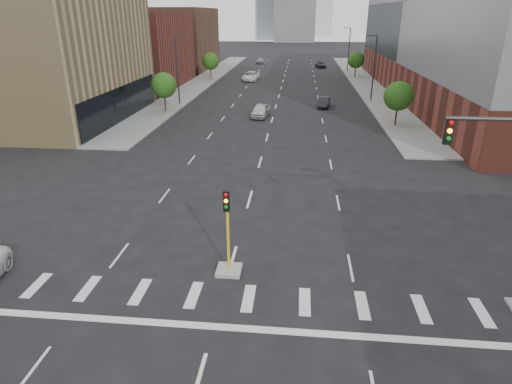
# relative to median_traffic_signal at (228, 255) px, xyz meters

# --- Properties ---
(sidewalk_left_far) EXTENTS (5.00, 92.00, 0.15)m
(sidewalk_left_far) POSITION_rel_median_traffic_signal_xyz_m (-15.00, 65.03, -0.90)
(sidewalk_left_far) COLOR gray
(sidewalk_left_far) RESTS_ON ground
(sidewalk_right_far) EXTENTS (5.00, 92.00, 0.15)m
(sidewalk_right_far) POSITION_rel_median_traffic_signal_xyz_m (15.00, 65.03, -0.90)
(sidewalk_right_far) COLOR gray
(sidewalk_right_far) RESTS_ON ground
(building_left_mid) EXTENTS (20.00, 24.00, 14.00)m
(building_left_mid) POSITION_rel_median_traffic_signal_xyz_m (-27.50, 31.03, 6.03)
(building_left_mid) COLOR tan
(building_left_mid) RESTS_ON ground
(building_left_far_a) EXTENTS (20.00, 22.00, 12.00)m
(building_left_far_a) POSITION_rel_median_traffic_signal_xyz_m (-27.50, 57.03, 5.03)
(building_left_far_a) COLOR brown
(building_left_far_a) RESTS_ON ground
(building_left_far_b) EXTENTS (20.00, 24.00, 13.00)m
(building_left_far_b) POSITION_rel_median_traffic_signal_xyz_m (-27.50, 83.03, 5.53)
(building_left_far_b) COLOR brown
(building_left_far_b) RESTS_ON ground
(building_right_main) EXTENTS (24.00, 70.00, 22.00)m
(building_right_main) POSITION_rel_median_traffic_signal_xyz_m (29.50, 51.03, 10.03)
(building_right_main) COLOR brown
(building_right_main) RESTS_ON ground
(median_traffic_signal) EXTENTS (1.20, 1.20, 4.40)m
(median_traffic_signal) POSITION_rel_median_traffic_signal_xyz_m (0.00, 0.00, 0.00)
(median_traffic_signal) COLOR #999993
(median_traffic_signal) RESTS_ON ground
(streetlight_right_a) EXTENTS (1.60, 0.22, 9.07)m
(streetlight_right_a) POSITION_rel_median_traffic_signal_xyz_m (13.41, 46.03, 4.04)
(streetlight_right_a) COLOR #2D2D30
(streetlight_right_a) RESTS_ON ground
(streetlight_right_b) EXTENTS (1.60, 0.22, 9.07)m
(streetlight_right_b) POSITION_rel_median_traffic_signal_xyz_m (13.41, 81.03, 4.04)
(streetlight_right_b) COLOR #2D2D30
(streetlight_right_b) RESTS_ON ground
(streetlight_left) EXTENTS (1.60, 0.22, 9.07)m
(streetlight_left) POSITION_rel_median_traffic_signal_xyz_m (-13.41, 41.03, 4.04)
(streetlight_left) COLOR #2D2D30
(streetlight_left) RESTS_ON ground
(tree_left_near) EXTENTS (3.20, 3.20, 4.85)m
(tree_left_near) POSITION_rel_median_traffic_signal_xyz_m (-14.00, 36.03, 2.42)
(tree_left_near) COLOR #382619
(tree_left_near) RESTS_ON ground
(tree_left_far) EXTENTS (3.20, 3.20, 4.85)m
(tree_left_far) POSITION_rel_median_traffic_signal_xyz_m (-14.00, 66.03, 2.42)
(tree_left_far) COLOR #382619
(tree_left_far) RESTS_ON ground
(tree_right_near) EXTENTS (3.20, 3.20, 4.85)m
(tree_right_near) POSITION_rel_median_traffic_signal_xyz_m (14.00, 31.03, 2.42)
(tree_right_near) COLOR #382619
(tree_right_near) RESTS_ON ground
(tree_right_far) EXTENTS (3.20, 3.20, 4.85)m
(tree_right_far) POSITION_rel_median_traffic_signal_xyz_m (14.00, 71.03, 2.42)
(tree_right_far) COLOR #382619
(tree_right_far) RESTS_ON ground
(car_near_left) EXTENTS (2.40, 4.81, 1.57)m
(car_near_left) POSITION_rel_median_traffic_signal_xyz_m (-1.50, 34.42, -0.19)
(car_near_left) COLOR silver
(car_near_left) RESTS_ON ground
(car_mid_right) EXTENTS (1.95, 4.20, 1.33)m
(car_mid_right) POSITION_rel_median_traffic_signal_xyz_m (6.53, 41.12, -0.31)
(car_mid_right) COLOR #232227
(car_mid_right) RESTS_ON ground
(car_far_left) EXTENTS (3.16, 6.11, 1.65)m
(car_far_left) POSITION_rel_median_traffic_signal_xyz_m (-6.11, 65.20, -0.15)
(car_far_left) COLOR white
(car_far_left) RESTS_ON ground
(car_deep_right) EXTENTS (2.64, 4.90, 1.35)m
(car_deep_right) POSITION_rel_median_traffic_signal_xyz_m (7.92, 87.79, -0.30)
(car_deep_right) COLOR black
(car_deep_right) RESTS_ON ground
(car_distant) EXTENTS (2.09, 4.35, 1.44)m
(car_distant) POSITION_rel_median_traffic_signal_xyz_m (-7.05, 95.63, -0.26)
(car_distant) COLOR #A2A1A6
(car_distant) RESTS_ON ground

